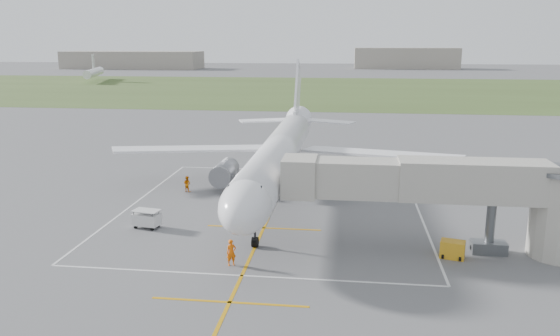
# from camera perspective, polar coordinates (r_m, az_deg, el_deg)

# --- Properties ---
(ground) EXTENTS (700.00, 700.00, 0.00)m
(ground) POSITION_cam_1_polar(r_m,az_deg,el_deg) (57.24, -0.17, -2.98)
(ground) COLOR #4F4F51
(ground) RESTS_ON ground
(grass_strip) EXTENTS (700.00, 120.00, 0.02)m
(grass_strip) POSITION_cam_1_polar(r_m,az_deg,el_deg) (185.36, 4.99, 8.16)
(grass_strip) COLOR #3C4F22
(grass_strip) RESTS_ON ground
(apron_markings) EXTENTS (28.20, 60.00, 0.01)m
(apron_markings) POSITION_cam_1_polar(r_m,az_deg,el_deg) (51.73, -0.99, -4.74)
(apron_markings) COLOR #C1850B
(apron_markings) RESTS_ON ground
(airliner) EXTENTS (38.93, 46.75, 13.52)m
(airliner) POSITION_cam_1_polar(r_m,az_deg,el_deg) (56.91, -0.08, 1.48)
(airliner) COLOR white
(airliner) RESTS_ON ground
(jet_bridge) EXTENTS (23.40, 5.00, 7.20)m
(jet_bridge) POSITION_cam_1_polar(r_m,az_deg,el_deg) (43.42, 18.48, -2.43)
(jet_bridge) COLOR gray
(jet_bridge) RESTS_ON ground
(gpu_unit) EXTENTS (2.00, 1.62, 1.32)m
(gpu_unit) POSITION_cam_1_polar(r_m,az_deg,el_deg) (43.27, 17.58, -8.12)
(gpu_unit) COLOR orange
(gpu_unit) RESTS_ON ground
(baggage_cart) EXTENTS (2.49, 1.75, 1.59)m
(baggage_cart) POSITION_cam_1_polar(r_m,az_deg,el_deg) (49.01, -13.76, -5.17)
(baggage_cart) COLOR silver
(baggage_cart) RESTS_ON ground
(ramp_worker_nose) EXTENTS (0.84, 0.73, 1.95)m
(ramp_worker_nose) POSITION_cam_1_polar(r_m,az_deg,el_deg) (40.02, -5.11, -8.79)
(ramp_worker_nose) COLOR #EA5D07
(ramp_worker_nose) RESTS_ON ground
(ramp_worker_wing) EXTENTS (1.02, 0.91, 1.73)m
(ramp_worker_wing) POSITION_cam_1_polar(r_m,az_deg,el_deg) (59.63, -9.68, -1.65)
(ramp_worker_wing) COLOR orange
(ramp_worker_wing) RESTS_ON ground
(distant_hangars) EXTENTS (345.00, 49.00, 12.00)m
(distant_hangars) POSITION_cam_1_polar(r_m,az_deg,el_deg) (320.76, 3.05, 11.19)
(distant_hangars) COLOR gray
(distant_hangars) RESTS_ON ground
(distant_aircraft) EXTENTS (219.85, 43.87, 8.85)m
(distant_aircraft) POSITION_cam_1_polar(r_m,az_deg,el_deg) (219.40, 7.03, 9.81)
(distant_aircraft) COLOR white
(distant_aircraft) RESTS_ON ground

